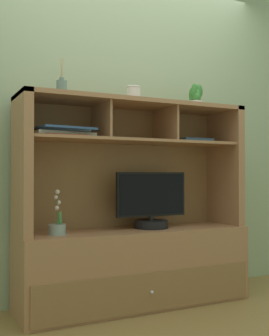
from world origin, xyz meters
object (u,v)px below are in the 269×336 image
at_px(magazine_stack_left, 193,141).
at_px(diffuser_bottle, 62,88).
at_px(media_console, 134,243).
at_px(potted_orchid, 57,227).
at_px(tv_monitor, 151,205).
at_px(potted_succulent, 196,97).
at_px(ceramic_vase, 134,94).
at_px(magazine_stack_centre, 63,132).

relative_size(magazine_stack_left, diffuser_bottle, 1.35).
bearing_deg(media_console, potted_orchid, -174.42).
height_order(media_console, potted_orchid, media_console).
relative_size(potted_orchid, magazine_stack_left, 0.88).
distance_m(tv_monitor, potted_orchid, 0.72).
xyz_separation_m(potted_orchid, potted_succulent, (1.13, 0.06, 0.95)).
bearing_deg(potted_succulent, magazine_stack_left, 148.61).
xyz_separation_m(tv_monitor, ceramic_vase, (-0.13, 0.03, 0.81)).
bearing_deg(potted_orchid, diffuser_bottle, 47.84).
xyz_separation_m(media_console, diffuser_bottle, (-0.54, -0.01, 1.07)).
xyz_separation_m(potted_succulent, ceramic_vase, (-0.54, -0.00, -0.02)).
height_order(magazine_stack_left, ceramic_vase, ceramic_vase).
bearing_deg(magazine_stack_left, diffuser_bottle, -178.31).
distance_m(media_console, potted_succulent, 1.23).
height_order(tv_monitor, diffuser_bottle, diffuser_bottle).
relative_size(media_console, magazine_stack_centre, 3.98).
bearing_deg(potted_succulent, magazine_stack_centre, -177.84).
bearing_deg(tv_monitor, potted_succulent, 3.85).
xyz_separation_m(tv_monitor, magazine_stack_left, (0.39, 0.04, 0.49)).
distance_m(potted_orchid, diffuser_bottle, 0.92).
height_order(potted_succulent, ceramic_vase, potted_succulent).
xyz_separation_m(potted_orchid, magazine_stack_centre, (0.05, 0.02, 0.62)).
bearing_deg(ceramic_vase, magazine_stack_centre, -175.86).
relative_size(potted_succulent, ceramic_vase, 1.61).
xyz_separation_m(magazine_stack_centre, ceramic_vase, (0.54, 0.04, 0.30)).
height_order(diffuser_bottle, ceramic_vase, diffuser_bottle).
bearing_deg(tv_monitor, potted_orchid, -177.05).
bearing_deg(potted_succulent, potted_orchid, -176.72).
bearing_deg(potted_succulent, ceramic_vase, -179.81).
height_order(tv_monitor, magazine_stack_left, magazine_stack_left).
bearing_deg(magazine_stack_centre, tv_monitor, 1.11).
distance_m(magazine_stack_left, magazine_stack_centre, 1.06).
bearing_deg(potted_succulent, tv_monitor, -176.15).
relative_size(media_console, potted_succulent, 8.93).
bearing_deg(media_console, magazine_stack_left, 2.21).
bearing_deg(magazine_stack_left, magazine_stack_centre, -177.12).
xyz_separation_m(media_console, potted_orchid, (-0.58, -0.06, 0.15)).
xyz_separation_m(potted_orchid, magazine_stack_left, (1.11, 0.08, 0.61)).
distance_m(media_console, potted_orchid, 0.61).
bearing_deg(potted_orchid, tv_monitor, 2.95).
relative_size(media_console, potted_orchid, 5.68).
height_order(magazine_stack_centre, potted_succulent, potted_succulent).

